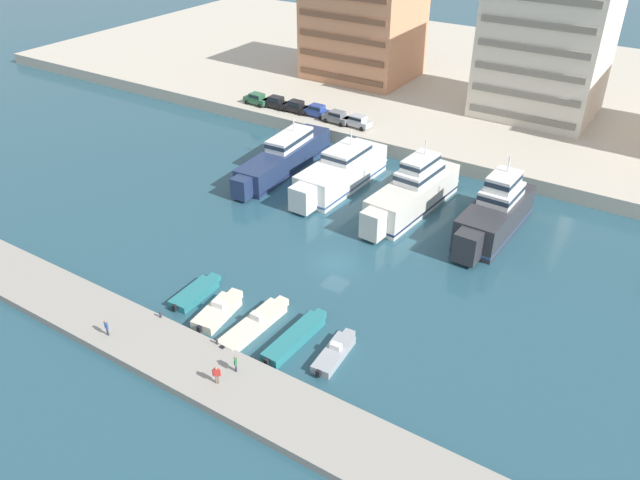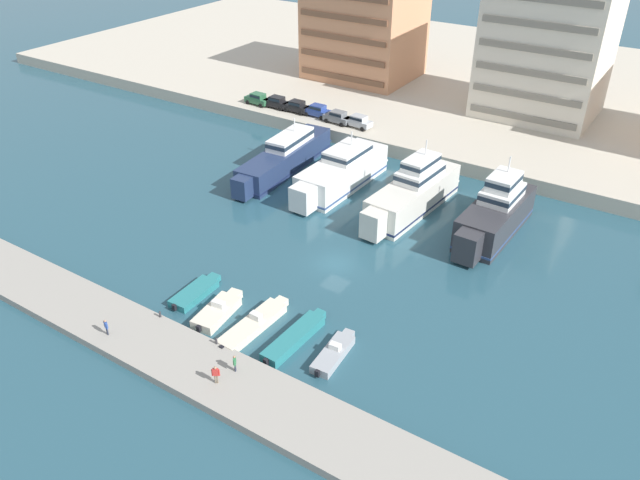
# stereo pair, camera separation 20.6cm
# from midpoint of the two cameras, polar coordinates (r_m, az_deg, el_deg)

# --- Properties ---
(ground_plane) EXTENTS (400.00, 400.00, 0.00)m
(ground_plane) POSITION_cam_midpoint_polar(r_m,az_deg,el_deg) (63.13, 1.35, -2.19)
(ground_plane) COLOR #285160
(quay_promenade) EXTENTS (180.00, 70.00, 1.91)m
(quay_promenade) POSITION_cam_midpoint_polar(r_m,az_deg,el_deg) (114.56, 17.99, 12.90)
(quay_promenade) COLOR beige
(quay_promenade) RESTS_ON ground
(pier_dock) EXTENTS (120.00, 5.94, 0.74)m
(pier_dock) POSITION_cam_midpoint_polar(r_m,az_deg,el_deg) (51.13, -10.16, -11.96)
(pier_dock) COLOR #9E998E
(pier_dock) RESTS_ON ground
(yacht_navy_far_left) EXTENTS (4.85, 20.37, 6.27)m
(yacht_navy_far_left) POSITION_cam_midpoint_polar(r_m,az_deg,el_deg) (81.68, -3.37, 7.59)
(yacht_navy_far_left) COLOR navy
(yacht_navy_far_left) RESTS_ON ground
(yacht_white_left) EXTENTS (5.12, 17.51, 6.56)m
(yacht_white_left) POSITION_cam_midpoint_polar(r_m,az_deg,el_deg) (77.10, 1.80, 6.22)
(yacht_white_left) COLOR white
(yacht_white_left) RESTS_ON ground
(yacht_ivory_mid_left) EXTENTS (5.41, 17.82, 8.04)m
(yacht_ivory_mid_left) POSITION_cam_midpoint_polar(r_m,az_deg,el_deg) (72.33, 8.37, 4.34)
(yacht_ivory_mid_left) COLOR silver
(yacht_ivory_mid_left) RESTS_ON ground
(yacht_charcoal_center_left) EXTENTS (4.88, 15.74, 8.42)m
(yacht_charcoal_center_left) POSITION_cam_midpoint_polar(r_m,az_deg,el_deg) (69.54, 15.61, 2.34)
(yacht_charcoal_center_left) COLOR #333338
(yacht_charcoal_center_left) RESTS_ON ground
(motorboat_teal_far_left) EXTENTS (2.17, 6.15, 0.80)m
(motorboat_teal_far_left) POSITION_cam_midpoint_polar(r_m,az_deg,el_deg) (59.72, -11.41, -4.75)
(motorboat_teal_far_left) COLOR teal
(motorboat_teal_far_left) RESTS_ON ground
(motorboat_cream_left) EXTENTS (2.69, 6.26, 1.46)m
(motorboat_cream_left) POSITION_cam_midpoint_polar(r_m,az_deg,el_deg) (56.91, -9.38, -6.44)
(motorboat_cream_left) COLOR beige
(motorboat_cream_left) RESTS_ON ground
(motorboat_cream_mid_left) EXTENTS (2.19, 8.52, 1.41)m
(motorboat_cream_mid_left) POSITION_cam_midpoint_polar(r_m,az_deg,el_deg) (55.10, -6.14, -7.69)
(motorboat_cream_mid_left) COLOR beige
(motorboat_cream_mid_left) RESTS_ON ground
(motorboat_teal_center_left) EXTENTS (1.92, 8.05, 0.91)m
(motorboat_teal_center_left) POSITION_cam_midpoint_polar(r_m,az_deg,el_deg) (53.49, -2.40, -8.90)
(motorboat_teal_center_left) COLOR teal
(motorboat_teal_center_left) RESTS_ON ground
(motorboat_grey_center) EXTENTS (2.04, 6.03, 1.22)m
(motorboat_grey_center) POSITION_cam_midpoint_polar(r_m,az_deg,el_deg) (52.10, 1.22, -10.29)
(motorboat_grey_center) COLOR #9EA3A8
(motorboat_grey_center) RESTS_ON ground
(car_green_far_left) EXTENTS (4.19, 2.10, 1.80)m
(car_green_far_left) POSITION_cam_midpoint_polar(r_m,az_deg,el_deg) (99.79, -5.88, 12.74)
(car_green_far_left) COLOR #2D6642
(car_green_far_left) RESTS_ON quay_promenade
(car_black_left) EXTENTS (4.11, 1.95, 1.80)m
(car_black_left) POSITION_cam_midpoint_polar(r_m,az_deg,el_deg) (98.14, -4.15, 12.49)
(car_black_left) COLOR black
(car_black_left) RESTS_ON quay_promenade
(car_black_mid_left) EXTENTS (4.12, 1.96, 1.80)m
(car_black_mid_left) POSITION_cam_midpoint_polar(r_m,az_deg,el_deg) (96.18, -2.32, 12.14)
(car_black_mid_left) COLOR black
(car_black_mid_left) RESTS_ON quay_promenade
(car_blue_center_left) EXTENTS (4.13, 1.97, 1.80)m
(car_blue_center_left) POSITION_cam_midpoint_polar(r_m,az_deg,el_deg) (94.41, -0.39, 11.78)
(car_blue_center_left) COLOR #28428E
(car_blue_center_left) RESTS_ON quay_promenade
(car_grey_center) EXTENTS (4.19, 2.11, 1.80)m
(car_grey_center) POSITION_cam_midpoint_polar(r_m,az_deg,el_deg) (91.95, 1.48, 11.20)
(car_grey_center) COLOR slate
(car_grey_center) RESTS_ON quay_promenade
(car_silver_center_right) EXTENTS (4.22, 2.18, 1.80)m
(car_silver_center_right) POSITION_cam_midpoint_polar(r_m,az_deg,el_deg) (90.53, 3.37, 10.82)
(car_silver_center_right) COLOR #B7BCC1
(car_silver_center_right) RESTS_ON quay_promenade
(apartment_block_far_left) EXTENTS (17.72, 15.04, 18.43)m
(apartment_block_far_left) POSITION_cam_midpoint_polar(r_m,az_deg,el_deg) (112.01, 3.94, 18.84)
(apartment_block_far_left) COLOR tan
(apartment_block_far_left) RESTS_ON quay_promenade
(apartment_block_left) EXTENTS (16.82, 15.40, 21.50)m
(apartment_block_left) POSITION_cam_midpoint_polar(r_m,az_deg,el_deg) (99.18, 19.95, 16.30)
(apartment_block_left) COLOR silver
(apartment_block_left) RESTS_ON quay_promenade
(pedestrian_near_edge) EXTENTS (0.56, 0.35, 1.54)m
(pedestrian_near_edge) POSITION_cam_midpoint_polar(r_m,az_deg,el_deg) (55.68, -19.05, -7.48)
(pedestrian_near_edge) COLOR #282D3D
(pedestrian_near_edge) RESTS_ON pier_dock
(pedestrian_mid_deck) EXTENTS (0.41, 0.51, 1.55)m
(pedestrian_mid_deck) POSITION_cam_midpoint_polar(r_m,az_deg,el_deg) (49.89, -7.85, -11.01)
(pedestrian_mid_deck) COLOR #282D3D
(pedestrian_mid_deck) RESTS_ON pier_dock
(pedestrian_far_side) EXTENTS (0.56, 0.43, 1.67)m
(pedestrian_far_side) POSITION_cam_midpoint_polar(r_m,az_deg,el_deg) (49.08, -9.56, -11.96)
(pedestrian_far_side) COLOR #7A6B56
(pedestrian_far_side) RESTS_ON pier_dock
(bollard_west) EXTENTS (0.20, 0.20, 0.61)m
(bollard_west) POSITION_cam_midpoint_polar(r_m,az_deg,el_deg) (56.65, -14.50, -6.60)
(bollard_west) COLOR #2D2D33
(bollard_west) RESTS_ON pier_dock
(bollard_west_mid) EXTENTS (0.20, 0.20, 0.61)m
(bollard_west_mid) POSITION_cam_midpoint_polar(r_m,az_deg,el_deg) (52.89, -9.52, -9.09)
(bollard_west_mid) COLOR #2D2D33
(bollard_west_mid) RESTS_ON pier_dock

